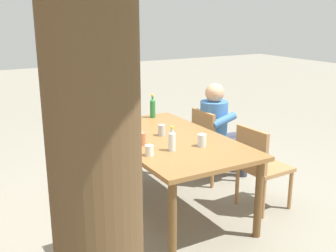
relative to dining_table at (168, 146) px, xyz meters
The scene contains 17 objects.
ground_plane 0.69m from the dining_table, ahead, with size 24.00×24.00×0.00m, color gray.
dining_table is the anchor object (origin of this frame).
chair_near_right 0.94m from the dining_table, 63.14° to the right, with size 0.44×0.44×0.87m.
chair_near_left 0.94m from the dining_table, 117.08° to the right, with size 0.46×0.46×0.87m.
chair_far_left 0.94m from the dining_table, 116.77° to the left, with size 0.45×0.45×0.87m.
person_in_white_shirt 1.02m from the dining_table, 65.90° to the right, with size 0.47×0.62×1.18m.
bottle_green 0.84m from the dining_table, 17.13° to the right, with size 0.06×0.06×0.28m.
bottle_clear 0.42m from the dining_table, 155.46° to the left, with size 0.06×0.06×0.22m.
bottle_blue 0.51m from the dining_table, 52.27° to the left, with size 0.06×0.06×0.25m.
bottle_olive 0.70m from the dining_table, 37.11° to the left, with size 0.06×0.06×0.26m.
cup_white 0.55m from the dining_table, 132.95° to the left, with size 0.07×0.07×0.09m, color white.
cup_terracotta 0.36m from the dining_table, 103.63° to the left, with size 0.07×0.07×0.12m, color #BC6B47.
cup_glass 0.43m from the dining_table, 159.64° to the right, with size 0.08×0.08×0.11m, color silver.
cup_steel 0.17m from the dining_table, ahead, with size 0.07×0.07×0.11m, color #B2B7BC.
table_knife 0.38m from the dining_table, 45.88° to the left, with size 0.08×0.24×0.01m.
backpack_by_near_side 1.53m from the dining_table, 14.22° to the right, with size 0.28×0.22×0.44m.
backpack_by_far_side 1.59m from the dining_table, ahead, with size 0.32×0.22×0.47m.
Camera 1 is at (-3.32, 1.89, 1.96)m, focal length 43.80 mm.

